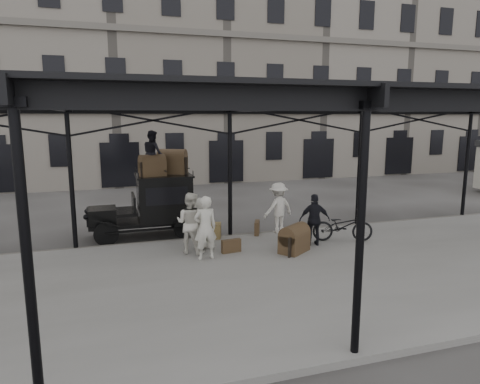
% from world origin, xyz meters
% --- Properties ---
extents(ground, '(120.00, 120.00, 0.00)m').
position_xyz_m(ground, '(0.00, 0.00, 0.00)').
color(ground, '#383533').
rests_on(ground, ground).
extents(platform, '(28.00, 8.00, 0.15)m').
position_xyz_m(platform, '(0.00, -2.00, 0.07)').
color(platform, slate).
rests_on(platform, ground).
extents(canopy, '(22.50, 9.00, 4.74)m').
position_xyz_m(canopy, '(0.00, -1.72, 4.60)').
color(canopy, black).
rests_on(canopy, ground).
extents(building_frontage, '(64.00, 8.00, 14.00)m').
position_xyz_m(building_frontage, '(0.00, 18.00, 7.00)').
color(building_frontage, slate).
rests_on(building_frontage, ground).
extents(taxi, '(3.65, 1.55, 2.18)m').
position_xyz_m(taxi, '(-2.40, 3.12, 1.20)').
color(taxi, black).
rests_on(taxi, ground).
extents(porter_left, '(0.69, 0.47, 1.83)m').
position_xyz_m(porter_left, '(-1.37, -0.22, 1.07)').
color(porter_left, beige).
rests_on(porter_left, platform).
extents(porter_midleft, '(1.13, 1.08, 1.83)m').
position_xyz_m(porter_midleft, '(-1.67, 0.45, 1.06)').
color(porter_midleft, silver).
rests_on(porter_midleft, platform).
extents(porter_centre, '(0.89, 0.72, 1.59)m').
position_xyz_m(porter_centre, '(-1.26, 0.78, 0.94)').
color(porter_centre, beige).
rests_on(porter_centre, platform).
extents(porter_official, '(1.03, 0.65, 1.64)m').
position_xyz_m(porter_official, '(2.21, 0.05, 0.97)').
color(porter_official, black).
rests_on(porter_official, platform).
extents(porter_right, '(1.27, 0.92, 1.76)m').
position_xyz_m(porter_right, '(1.69, 1.80, 1.03)').
color(porter_right, silver).
rests_on(porter_right, platform).
extents(bicycle, '(2.05, 1.29, 1.02)m').
position_xyz_m(bicycle, '(3.29, 0.17, 0.66)').
color(bicycle, black).
rests_on(bicycle, platform).
extents(porter_roof, '(0.80, 0.90, 1.54)m').
position_xyz_m(porter_roof, '(-2.43, 3.02, 2.95)').
color(porter_roof, black).
rests_on(porter_roof, taxi).
extents(steamer_trunk_roof_near, '(0.94, 0.71, 0.61)m').
position_xyz_m(steamer_trunk_roof_near, '(-2.48, 2.87, 2.49)').
color(steamer_trunk_roof_near, '#4D3623').
rests_on(steamer_trunk_roof_near, taxi).
extents(steamer_trunk_roof_far, '(1.14, 0.95, 0.72)m').
position_xyz_m(steamer_trunk_roof_far, '(-1.73, 3.32, 2.54)').
color(steamer_trunk_roof_far, '#4D3623').
rests_on(steamer_trunk_roof_far, taxi).
extents(steamer_trunk_platform, '(1.12, 1.04, 0.70)m').
position_xyz_m(steamer_trunk_platform, '(1.31, -0.41, 0.50)').
color(steamer_trunk_platform, '#4D3623').
rests_on(steamer_trunk_platform, platform).
extents(wicker_hamper, '(0.71, 0.62, 0.50)m').
position_xyz_m(wicker_hamper, '(-0.70, 1.80, 0.40)').
color(wicker_hamper, brown).
rests_on(wicker_hamper, platform).
extents(suitcase_upright, '(0.37, 0.61, 0.45)m').
position_xyz_m(suitcase_upright, '(0.91, 1.80, 0.38)').
color(suitcase_upright, '#4D3623').
rests_on(suitcase_upright, platform).
extents(suitcase_flat, '(0.61, 0.23, 0.40)m').
position_xyz_m(suitcase_flat, '(-0.51, 0.11, 0.35)').
color(suitcase_flat, '#4D3623').
rests_on(suitcase_flat, platform).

